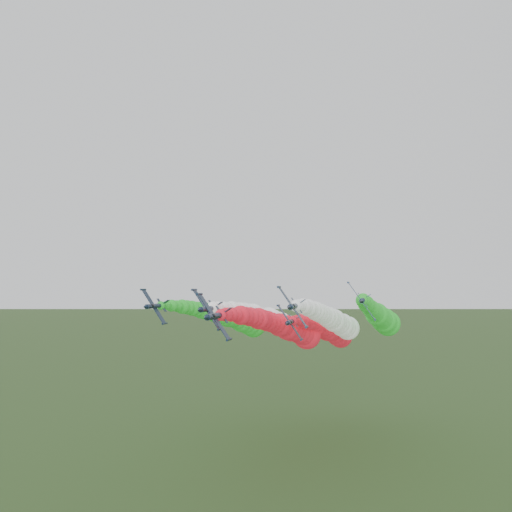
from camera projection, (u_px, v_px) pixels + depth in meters
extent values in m
cylinder|color=#111F34|center=(215.00, 316.00, 76.05)|extent=(1.33, 7.80, 1.33)
cone|color=#111F34|center=(206.00, 318.00, 71.58)|extent=(1.21, 1.56, 1.21)
cone|color=black|center=(223.00, 315.00, 80.19)|extent=(1.21, 0.78, 1.21)
ellipsoid|color=black|center=(213.00, 315.00, 74.32)|extent=(0.83, 1.63, 0.88)
cube|color=#111F34|center=(214.00, 317.00, 75.90)|extent=(4.84, 1.65, 6.88)
cylinder|color=#111F34|center=(199.00, 294.00, 76.65)|extent=(0.53, 2.25, 0.53)
cylinder|color=#111F34|center=(229.00, 339.00, 75.16)|extent=(0.53, 2.25, 0.53)
cube|color=#111F34|center=(226.00, 311.00, 79.12)|extent=(1.70, 1.30, 1.24)
cube|color=#111F34|center=(222.00, 314.00, 79.24)|extent=(1.95, 0.95, 2.75)
sphere|color=red|center=(221.00, 315.00, 79.01)|extent=(1.90, 1.90, 1.90)
sphere|color=red|center=(226.00, 315.00, 81.80)|extent=(2.30, 2.30, 2.30)
sphere|color=red|center=(231.00, 314.00, 84.58)|extent=(2.46, 2.46, 2.46)
sphere|color=red|center=(236.00, 315.00, 87.34)|extent=(2.56, 2.56, 2.56)
sphere|color=red|center=(240.00, 315.00, 90.10)|extent=(3.52, 3.52, 3.52)
sphere|color=red|center=(245.00, 316.00, 92.85)|extent=(3.41, 3.41, 3.41)
sphere|color=red|center=(250.00, 317.00, 95.59)|extent=(3.68, 3.68, 3.68)
sphere|color=red|center=(254.00, 318.00, 98.32)|extent=(3.73, 3.73, 3.73)
sphere|color=red|center=(258.00, 319.00, 101.04)|extent=(4.38, 4.38, 4.38)
sphere|color=red|center=(263.00, 320.00, 103.75)|extent=(4.25, 4.25, 4.25)
sphere|color=red|center=(267.00, 321.00, 106.45)|extent=(4.41, 4.41, 4.41)
sphere|color=red|center=(271.00, 322.00, 109.15)|extent=(4.43, 4.43, 4.43)
sphere|color=red|center=(275.00, 323.00, 111.83)|extent=(4.55, 4.55, 4.55)
sphere|color=red|center=(279.00, 325.00, 114.51)|extent=(5.29, 5.29, 5.29)
sphere|color=red|center=(283.00, 326.00, 117.17)|extent=(4.83, 4.83, 4.83)
sphere|color=red|center=(287.00, 328.00, 119.83)|extent=(5.96, 5.96, 5.96)
sphere|color=red|center=(291.00, 329.00, 122.48)|extent=(6.02, 6.02, 6.02)
sphere|color=red|center=(295.00, 331.00, 125.12)|extent=(5.60, 5.60, 5.60)
sphere|color=red|center=(299.00, 332.00, 127.75)|extent=(5.91, 5.91, 5.91)
sphere|color=red|center=(303.00, 334.00, 130.37)|extent=(5.94, 5.94, 5.94)
sphere|color=red|center=(307.00, 335.00, 132.99)|extent=(7.47, 7.47, 7.47)
cylinder|color=#111F34|center=(208.00, 309.00, 87.01)|extent=(1.33, 7.80, 1.33)
cone|color=#111F34|center=(199.00, 310.00, 82.54)|extent=(1.21, 1.56, 1.21)
cone|color=black|center=(215.00, 308.00, 91.14)|extent=(1.21, 0.78, 1.21)
ellipsoid|color=black|center=(206.00, 308.00, 85.27)|extent=(0.83, 1.63, 0.88)
cube|color=#111F34|center=(207.00, 309.00, 86.86)|extent=(4.84, 1.65, 6.88)
cylinder|color=#111F34|center=(194.00, 290.00, 87.60)|extent=(0.53, 2.25, 0.53)
cylinder|color=#111F34|center=(220.00, 329.00, 86.12)|extent=(0.53, 2.25, 0.53)
cube|color=#111F34|center=(218.00, 305.00, 90.07)|extent=(1.70, 1.30, 1.24)
cube|color=#111F34|center=(214.00, 308.00, 90.20)|extent=(1.95, 0.95, 2.75)
sphere|color=white|center=(213.00, 308.00, 89.96)|extent=(2.43, 2.43, 2.43)
sphere|color=white|center=(218.00, 308.00, 92.75)|extent=(2.40, 2.40, 2.40)
sphere|color=white|center=(222.00, 308.00, 95.53)|extent=(2.64, 2.64, 2.64)
sphere|color=white|center=(227.00, 309.00, 98.30)|extent=(2.63, 2.63, 2.63)
sphere|color=white|center=(231.00, 309.00, 101.06)|extent=(3.28, 3.28, 3.28)
sphere|color=white|center=(236.00, 310.00, 103.81)|extent=(3.13, 3.13, 3.13)
sphere|color=white|center=(240.00, 311.00, 106.55)|extent=(3.66, 3.66, 3.66)
sphere|color=white|center=(244.00, 312.00, 109.28)|extent=(3.98, 3.98, 3.98)
sphere|color=white|center=(249.00, 313.00, 112.00)|extent=(4.19, 4.19, 4.19)
sphere|color=white|center=(253.00, 314.00, 114.71)|extent=(4.80, 4.80, 4.80)
sphere|color=white|center=(257.00, 315.00, 117.41)|extent=(4.42, 4.42, 4.42)
sphere|color=white|center=(261.00, 316.00, 120.10)|extent=(4.28, 4.28, 4.28)
sphere|color=white|center=(265.00, 318.00, 122.79)|extent=(4.82, 4.82, 4.82)
sphere|color=white|center=(269.00, 319.00, 125.46)|extent=(5.96, 5.96, 5.96)
sphere|color=white|center=(273.00, 320.00, 128.13)|extent=(5.75, 5.75, 5.75)
sphere|color=white|center=(276.00, 322.00, 130.79)|extent=(5.61, 5.61, 5.61)
sphere|color=white|center=(280.00, 323.00, 133.44)|extent=(6.07, 6.07, 6.07)
sphere|color=white|center=(284.00, 325.00, 136.08)|extent=(5.37, 5.37, 5.37)
sphere|color=white|center=(288.00, 326.00, 138.71)|extent=(6.21, 6.21, 6.21)
sphere|color=white|center=(292.00, 328.00, 141.33)|extent=(6.09, 6.09, 6.09)
sphere|color=white|center=(295.00, 329.00, 143.94)|extent=(7.20, 7.20, 7.20)
cylinder|color=#111F34|center=(293.00, 306.00, 85.75)|extent=(1.33, 7.80, 1.33)
cone|color=#111F34|center=(289.00, 307.00, 81.27)|extent=(1.21, 1.56, 1.21)
cone|color=black|center=(297.00, 306.00, 89.88)|extent=(1.21, 0.78, 1.21)
ellipsoid|color=black|center=(294.00, 306.00, 84.01)|extent=(0.83, 1.63, 0.88)
cube|color=#111F34|center=(293.00, 307.00, 85.59)|extent=(4.84, 1.65, 6.88)
cylinder|color=#111F34|center=(279.00, 287.00, 86.34)|extent=(0.53, 2.25, 0.53)
cylinder|color=#111F34|center=(307.00, 327.00, 84.85)|extent=(0.53, 2.25, 0.53)
cube|color=#111F34|center=(301.00, 303.00, 88.81)|extent=(1.70, 1.30, 1.24)
cube|color=#111F34|center=(297.00, 305.00, 88.93)|extent=(1.95, 0.95, 2.75)
sphere|color=white|center=(296.00, 306.00, 88.70)|extent=(2.18, 2.18, 2.18)
sphere|color=white|center=(298.00, 306.00, 91.49)|extent=(2.32, 2.32, 2.32)
sphere|color=white|center=(301.00, 306.00, 94.27)|extent=(2.33, 2.33, 2.33)
sphere|color=white|center=(303.00, 306.00, 97.04)|extent=(3.09, 3.09, 3.09)
sphere|color=white|center=(305.00, 307.00, 99.79)|extent=(3.01, 3.01, 3.01)
sphere|color=white|center=(308.00, 308.00, 102.54)|extent=(3.59, 3.59, 3.59)
sphere|color=white|center=(310.00, 309.00, 105.28)|extent=(3.35, 3.35, 3.35)
sphere|color=white|center=(313.00, 310.00, 108.01)|extent=(3.82, 3.82, 3.82)
sphere|color=white|center=(315.00, 311.00, 110.73)|extent=(4.23, 4.23, 4.23)
sphere|color=white|center=(318.00, 312.00, 113.44)|extent=(4.37, 4.37, 4.37)
sphere|color=white|center=(321.00, 313.00, 116.15)|extent=(4.45, 4.45, 4.45)
sphere|color=white|center=(323.00, 315.00, 118.84)|extent=(4.35, 4.35, 4.35)
sphere|color=white|center=(326.00, 316.00, 121.52)|extent=(4.89, 4.89, 4.89)
sphere|color=white|center=(328.00, 317.00, 124.20)|extent=(5.27, 5.27, 5.27)
sphere|color=white|center=(331.00, 319.00, 126.86)|extent=(5.16, 5.16, 5.16)
sphere|color=white|center=(334.00, 320.00, 129.52)|extent=(5.95, 5.95, 5.95)
sphere|color=white|center=(337.00, 322.00, 132.17)|extent=(5.62, 5.62, 5.62)
sphere|color=white|center=(339.00, 323.00, 134.81)|extent=(5.64, 5.64, 5.64)
sphere|color=white|center=(342.00, 325.00, 137.44)|extent=(6.32, 6.32, 6.32)
sphere|color=white|center=(345.00, 326.00, 140.06)|extent=(6.20, 6.20, 6.20)
sphere|color=white|center=(348.00, 328.00, 142.68)|extent=(6.73, 6.73, 6.73)
cylinder|color=#111F34|center=(155.00, 306.00, 101.18)|extent=(1.33, 7.80, 1.33)
cone|color=#111F34|center=(145.00, 307.00, 96.71)|extent=(1.21, 1.56, 1.21)
cone|color=black|center=(163.00, 305.00, 105.31)|extent=(1.21, 0.78, 1.21)
ellipsoid|color=black|center=(152.00, 305.00, 99.44)|extent=(0.83, 1.63, 0.88)
cube|color=#111F34|center=(154.00, 306.00, 101.03)|extent=(4.84, 1.65, 6.88)
cylinder|color=#111F34|center=(143.00, 290.00, 101.77)|extent=(0.53, 2.25, 0.53)
cylinder|color=#111F34|center=(165.00, 323.00, 100.28)|extent=(0.53, 2.25, 0.53)
cube|color=#111F34|center=(165.00, 303.00, 104.24)|extent=(1.70, 1.30, 1.24)
cube|color=#111F34|center=(162.00, 305.00, 104.36)|extent=(1.95, 0.95, 2.75)
sphere|color=green|center=(161.00, 306.00, 104.13)|extent=(1.81, 1.81, 1.81)
sphere|color=green|center=(166.00, 305.00, 106.92)|extent=(1.94, 1.94, 1.94)
sphere|color=green|center=(172.00, 306.00, 109.70)|extent=(2.64, 2.64, 2.64)
sphere|color=green|center=(177.00, 306.00, 112.47)|extent=(2.62, 2.62, 2.62)
sphere|color=green|center=(182.00, 307.00, 115.23)|extent=(3.35, 3.35, 3.35)
sphere|color=green|center=(187.00, 307.00, 117.98)|extent=(3.39, 3.39, 3.39)
sphere|color=green|center=(192.00, 308.00, 120.71)|extent=(3.65, 3.65, 3.65)
sphere|color=green|center=(197.00, 309.00, 123.44)|extent=(3.73, 3.73, 3.73)
sphere|color=green|center=(201.00, 310.00, 126.16)|extent=(4.35, 4.35, 4.35)
sphere|color=green|center=(206.00, 311.00, 128.88)|extent=(4.43, 4.43, 4.43)
sphere|color=green|center=(211.00, 312.00, 131.58)|extent=(4.32, 4.32, 4.32)
sphere|color=green|center=(215.00, 313.00, 134.27)|extent=(4.71, 4.71, 4.71)
sphere|color=green|center=(220.00, 315.00, 136.96)|extent=(5.08, 5.08, 5.08)
sphere|color=green|center=(224.00, 316.00, 139.63)|extent=(5.62, 5.62, 5.62)
sphere|color=green|center=(228.00, 317.00, 142.30)|extent=(5.58, 5.58, 5.58)
sphere|color=green|center=(233.00, 319.00, 144.95)|extent=(5.12, 5.12, 5.12)
sphere|color=green|center=(237.00, 320.00, 147.60)|extent=(5.44, 5.44, 5.44)
sphere|color=green|center=(241.00, 321.00, 150.24)|extent=(6.33, 6.33, 6.33)
sphere|color=green|center=(245.00, 323.00, 152.87)|extent=(6.31, 6.31, 6.31)
sphere|color=green|center=(249.00, 324.00, 155.50)|extent=(6.84, 6.84, 6.84)
sphere|color=green|center=(254.00, 326.00, 158.11)|extent=(7.41, 7.41, 7.41)
cylinder|color=#111F34|center=(362.00, 300.00, 92.86)|extent=(1.33, 7.80, 1.33)
cone|color=#111F34|center=(362.00, 301.00, 88.39)|extent=(1.21, 1.56, 1.21)
cone|color=black|center=(362.00, 300.00, 96.99)|extent=(1.21, 0.78, 1.21)
ellipsoid|color=black|center=(364.00, 300.00, 91.12)|extent=(0.83, 1.63, 0.88)
cube|color=#111F34|center=(361.00, 301.00, 92.71)|extent=(4.84, 1.65, 6.88)
cylinder|color=#111F34|center=(348.00, 283.00, 93.45)|extent=(0.53, 2.25, 0.53)
cylinder|color=#111F34|center=(375.00, 319.00, 91.96)|extent=(0.53, 2.25, 0.53)
cube|color=#111F34|center=(367.00, 297.00, 95.92)|extent=(1.70, 1.30, 1.24)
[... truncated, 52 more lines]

